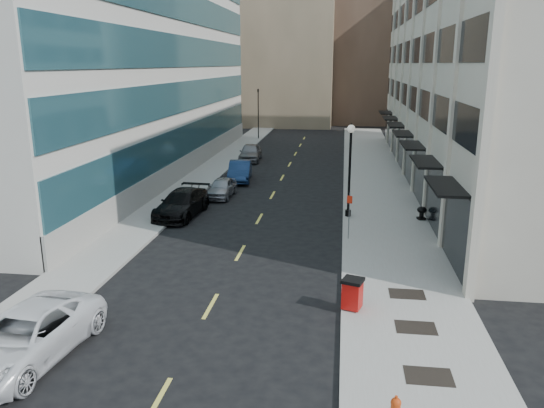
% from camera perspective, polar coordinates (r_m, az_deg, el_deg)
% --- Properties ---
extents(ground, '(160.00, 160.00, 0.00)m').
position_cam_1_polar(ground, '(19.26, -8.11, -13.39)').
color(ground, black).
rests_on(ground, ground).
extents(sidewalk_right, '(5.00, 80.00, 0.15)m').
position_cam_1_polar(sidewalk_right, '(37.47, 11.50, 0.69)').
color(sidewalk_right, gray).
rests_on(sidewalk_right, ground).
extents(sidewalk_left, '(3.00, 80.00, 0.15)m').
position_cam_1_polar(sidewalk_left, '(39.06, -9.45, 1.37)').
color(sidewalk_left, gray).
rests_on(sidewalk_left, ground).
extents(building_right, '(15.30, 46.50, 18.25)m').
position_cam_1_polar(building_right, '(44.92, 23.99, 13.55)').
color(building_right, beige).
rests_on(building_right, ground).
extents(building_left, '(16.14, 46.00, 20.00)m').
position_cam_1_polar(building_left, '(48.03, -18.67, 15.24)').
color(building_left, silver).
rests_on(building_left, ground).
extents(skyline_tan_near, '(14.00, 18.00, 28.00)m').
position_cam_1_polar(skyline_tan_near, '(84.88, 1.77, 18.21)').
color(skyline_tan_near, '#998164').
rests_on(skyline_tan_near, ground).
extents(skyline_brown, '(12.00, 16.00, 34.00)m').
position_cam_1_polar(skyline_brown, '(88.68, 10.30, 19.79)').
color(skyline_brown, brown).
rests_on(skyline_brown, ground).
extents(skyline_tan_far, '(12.00, 14.00, 22.00)m').
position_cam_1_polar(skyline_tan_far, '(96.16, -3.77, 16.01)').
color(skyline_tan_far, '#998164').
rests_on(skyline_tan_far, ground).
extents(skyline_stone, '(10.00, 14.00, 20.00)m').
position_cam_1_polar(skyline_stone, '(83.32, 17.36, 14.88)').
color(skyline_stone, beige).
rests_on(skyline_stone, ground).
extents(grate_near, '(1.40, 1.00, 0.01)m').
position_cam_1_polar(grate_near, '(17.05, 16.50, -17.33)').
color(grate_near, black).
rests_on(grate_near, sidewalk_right).
extents(grate_mid, '(1.40, 1.00, 0.01)m').
position_cam_1_polar(grate_mid, '(19.63, 15.21, -12.70)').
color(grate_mid, black).
rests_on(grate_mid, sidewalk_right).
extents(grate_far, '(1.40, 1.00, 0.01)m').
position_cam_1_polar(grate_far, '(22.13, 14.31, -9.36)').
color(grate_far, black).
rests_on(grate_far, sidewalk_right).
extents(road_centerline, '(0.15, 68.20, 0.01)m').
position_cam_1_polar(road_centerline, '(34.83, -0.61, -0.20)').
color(road_centerline, '#D8CC4C').
rests_on(road_centerline, ground).
extents(traffic_signal, '(0.66, 0.66, 6.98)m').
position_cam_1_polar(traffic_signal, '(65.19, -1.50, 11.93)').
color(traffic_signal, black).
rests_on(traffic_signal, ground).
extents(car_white_van, '(3.29, 6.08, 1.62)m').
position_cam_1_polar(car_white_van, '(18.74, -25.04, -12.79)').
color(car_white_van, white).
rests_on(car_white_van, ground).
extents(car_black_pickup, '(2.63, 5.58, 1.57)m').
position_cam_1_polar(car_black_pickup, '(32.84, -9.69, 0.06)').
color(car_black_pickup, black).
rests_on(car_black_pickup, ground).
extents(car_silver_sedan, '(1.66, 3.95, 1.33)m').
position_cam_1_polar(car_silver_sedan, '(37.22, -5.43, 1.77)').
color(car_silver_sedan, '#919399').
rests_on(car_silver_sedan, ground).
extents(car_blue_sedan, '(2.23, 4.94, 1.57)m').
position_cam_1_polar(car_blue_sedan, '(42.26, -3.47, 3.55)').
color(car_blue_sedan, navy).
rests_on(car_blue_sedan, ground).
extents(car_grey_sedan, '(2.21, 4.89, 1.63)m').
position_cam_1_polar(car_grey_sedan, '(51.01, -2.35, 5.56)').
color(car_grey_sedan, gray).
rests_on(car_grey_sedan, ground).
extents(trash_bin, '(0.93, 0.93, 1.20)m').
position_cam_1_polar(trash_bin, '(20.26, 8.65, -9.41)').
color(trash_bin, '#B20F0B').
rests_on(trash_bin, sidewalk_right).
extents(lamppost, '(0.47, 0.47, 5.62)m').
position_cam_1_polar(lamppost, '(31.58, 8.38, 4.48)').
color(lamppost, black).
rests_on(lamppost, sidewalk_right).
extents(sign_post, '(0.28, 0.15, 2.49)m').
position_cam_1_polar(sign_post, '(27.77, 8.32, -0.58)').
color(sign_post, slate).
rests_on(sign_post, sidewalk_right).
extents(urn_planter, '(0.56, 0.56, 0.78)m').
position_cam_1_polar(urn_planter, '(32.42, 15.81, -0.80)').
color(urn_planter, black).
rests_on(urn_planter, sidewalk_right).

